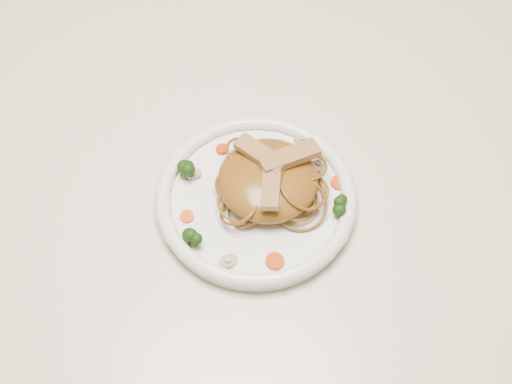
{
  "coord_description": "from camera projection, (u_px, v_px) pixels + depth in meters",
  "views": [
    {
      "loc": [
        0.06,
        -0.52,
        1.54
      ],
      "look_at": [
        0.05,
        -0.03,
        0.78
      ],
      "focal_mm": 50.16,
      "sensor_mm": 36.0,
      "label": 1
    }
  ],
  "objects": [
    {
      "name": "broccoli_3",
      "position": [
        341.0,
        205.0,
        0.89
      ],
      "size": [
        0.03,
        0.03,
        0.03
      ],
      "primitive_type": null,
      "rotation": [
        0.0,
        0.0,
        0.33
      ],
      "color": "#193B0C",
      "rests_on": "plate"
    },
    {
      "name": "mushroom_0",
      "position": [
        228.0,
        262.0,
        0.86
      ],
      "size": [
        0.03,
        0.03,
        0.01
      ],
      "primitive_type": "cylinder",
      "rotation": [
        0.0,
        0.0,
        0.63
      ],
      "color": "beige",
      "rests_on": "plate"
    },
    {
      "name": "carrot_1",
      "position": [
        187.0,
        217.0,
        0.89
      ],
      "size": [
        0.02,
        0.02,
        0.0
      ],
      "primitive_type": "cylinder",
      "rotation": [
        0.0,
        0.0,
        -0.26
      ],
      "color": "#BB3406",
      "rests_on": "plate"
    },
    {
      "name": "carrot_2",
      "position": [
        339.0,
        183.0,
        0.92
      ],
      "size": [
        0.03,
        0.03,
        0.0
      ],
      "primitive_type": "cylinder",
      "rotation": [
        0.0,
        0.0,
        -0.28
      ],
      "color": "#BB3406",
      "rests_on": "plate"
    },
    {
      "name": "broccoli_1",
      "position": [
        184.0,
        169.0,
        0.92
      ],
      "size": [
        0.04,
        0.04,
        0.03
      ],
      "primitive_type": null,
      "rotation": [
        0.0,
        0.0,
        0.39
      ],
      "color": "#193B0C",
      "rests_on": "plate"
    },
    {
      "name": "chicken_b",
      "position": [
        260.0,
        154.0,
        0.89
      ],
      "size": [
        0.07,
        0.06,
        0.01
      ],
      "primitive_type": "cube",
      "rotation": [
        0.0,
        0.0,
        2.43
      ],
      "color": "#A4744D",
      "rests_on": "noodle_mound"
    },
    {
      "name": "carrot_0",
      "position": [
        306.0,
        144.0,
        0.96
      ],
      "size": [
        0.02,
        0.02,
        0.0
      ],
      "primitive_type": "cylinder",
      "rotation": [
        0.0,
        0.0,
        -0.29
      ],
      "color": "#BB3406",
      "rests_on": "plate"
    },
    {
      "name": "broccoli_0",
      "position": [
        302.0,
        161.0,
        0.93
      ],
      "size": [
        0.03,
        0.03,
        0.03
      ],
      "primitive_type": null,
      "rotation": [
        0.0,
        0.0,
        -0.36
      ],
      "color": "#193B0C",
      "rests_on": "plate"
    },
    {
      "name": "broccoli_2",
      "position": [
        192.0,
        237.0,
        0.86
      ],
      "size": [
        0.03,
        0.03,
        0.03
      ],
      "primitive_type": null,
      "rotation": [
        0.0,
        0.0,
        -0.08
      ],
      "color": "#193B0C",
      "rests_on": "plate"
    },
    {
      "name": "table",
      "position": [
        220.0,
        222.0,
        1.03
      ],
      "size": [
        1.2,
        0.8,
        0.75
      ],
      "color": "beige",
      "rests_on": "ground"
    },
    {
      "name": "noodle_mound",
      "position": [
        268.0,
        180.0,
        0.9
      ],
      "size": [
        0.15,
        0.15,
        0.04
      ],
      "primitive_type": "ellipsoid",
      "rotation": [
        0.0,
        0.0,
        0.2
      ],
      "color": "brown",
      "rests_on": "plate"
    },
    {
      "name": "mushroom_2",
      "position": [
        192.0,
        173.0,
        0.93
      ],
      "size": [
        0.03,
        0.03,
        0.01
      ],
      "primitive_type": "cylinder",
      "rotation": [
        0.0,
        0.0,
        -0.27
      ],
      "color": "beige",
      "rests_on": "plate"
    },
    {
      "name": "mushroom_3",
      "position": [
        302.0,
        141.0,
        0.96
      ],
      "size": [
        0.04,
        0.04,
        0.01
      ],
      "primitive_type": "cylinder",
      "rotation": [
        0.0,
        0.0,
        2.3
      ],
      "color": "beige",
      "rests_on": "plate"
    },
    {
      "name": "plate",
      "position": [
        256.0,
        201.0,
        0.92
      ],
      "size": [
        0.33,
        0.33,
        0.02
      ],
      "primitive_type": "cylinder",
      "rotation": [
        0.0,
        0.0,
        -0.4
      ],
      "color": "white",
      "rests_on": "table"
    },
    {
      "name": "chicken_c",
      "position": [
        271.0,
        185.0,
        0.87
      ],
      "size": [
        0.03,
        0.07,
        0.01
      ],
      "primitive_type": "cube",
      "rotation": [
        0.0,
        0.0,
        4.65
      ],
      "color": "#A4744D",
      "rests_on": "noodle_mound"
    },
    {
      "name": "carrot_3",
      "position": [
        222.0,
        149.0,
        0.95
      ],
      "size": [
        0.02,
        0.02,
        0.0
      ],
      "primitive_type": "cylinder",
      "rotation": [
        0.0,
        0.0,
        -0.24
      ],
      "color": "#BB3406",
      "rests_on": "plate"
    },
    {
      "name": "mushroom_1",
      "position": [
        318.0,
        165.0,
        0.94
      ],
      "size": [
        0.03,
        0.03,
        0.01
      ],
      "primitive_type": "cylinder",
      "rotation": [
        0.0,
        0.0,
        1.03
      ],
      "color": "beige",
      "rests_on": "plate"
    },
    {
      "name": "carrot_4",
      "position": [
        275.0,
        261.0,
        0.86
      ],
      "size": [
        0.03,
        0.03,
        0.0
      ],
      "primitive_type": "cylinder",
      "rotation": [
        0.0,
        0.0,
        0.38
      ],
      "color": "#BB3406",
      "rests_on": "plate"
    },
    {
      "name": "chicken_a",
      "position": [
        289.0,
        157.0,
        0.89
      ],
      "size": [
        0.08,
        0.06,
        0.01
      ],
      "primitive_type": "cube",
      "rotation": [
        0.0,
        0.0,
        0.45
      ],
      "color": "#A4744D",
      "rests_on": "noodle_mound"
    },
    {
      "name": "ground",
      "position": [
        232.0,
        372.0,
        1.57
      ],
      "size": [
        4.0,
        4.0,
        0.0
      ],
      "primitive_type": "plane",
      "color": "#4E301A",
      "rests_on": "ground"
    }
  ]
}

